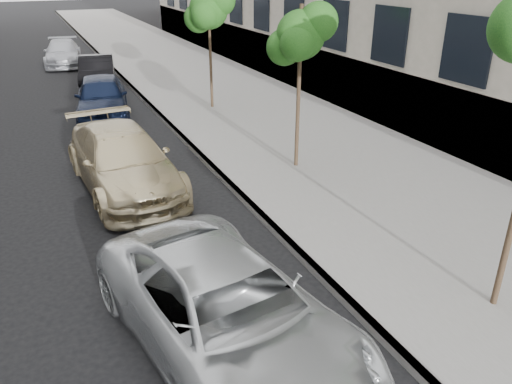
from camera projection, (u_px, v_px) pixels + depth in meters
sidewalk at (171, 63)px, 26.92m from camera, size 6.40×72.00×0.14m
curb at (112, 68)px, 25.75m from camera, size 0.15×72.00×0.14m
tree_mid at (302, 35)px, 11.88m from camera, size 1.56×1.36×4.10m
tree_far at (209, 9)px, 17.21m from camera, size 1.70×1.50×4.27m
minivan at (228, 312)px, 6.81m from camera, size 3.07×5.31×1.39m
suv at (123, 160)px, 11.97m from camera, size 2.35×5.10×1.44m
sedan_blue at (102, 97)px, 17.54m from camera, size 2.36×4.52×1.47m
sedan_black at (97, 72)px, 21.74m from camera, size 2.07×4.28×1.35m
sedan_rear at (63, 53)px, 26.59m from camera, size 2.30×4.59×1.28m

